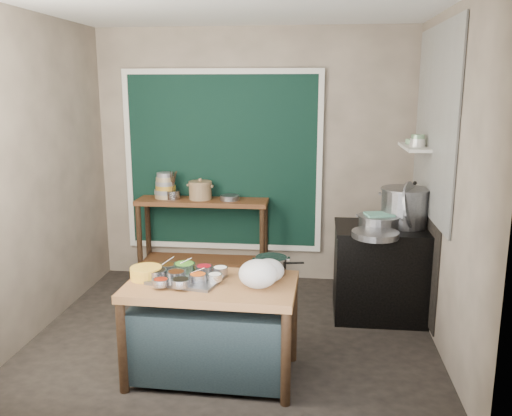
# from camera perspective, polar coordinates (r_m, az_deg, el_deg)

# --- Properties ---
(floor) EXTENTS (3.50, 3.00, 0.02)m
(floor) POSITION_cam_1_polar(r_m,az_deg,el_deg) (5.02, -2.25, -13.04)
(floor) COLOR #2C2621
(floor) RESTS_ON ground
(back_wall) EXTENTS (3.50, 0.02, 2.80)m
(back_wall) POSITION_cam_1_polar(r_m,az_deg,el_deg) (6.07, -0.22, 5.39)
(back_wall) COLOR gray
(back_wall) RESTS_ON floor
(left_wall) EXTENTS (0.02, 3.00, 2.80)m
(left_wall) POSITION_cam_1_polar(r_m,az_deg,el_deg) (5.16, -22.13, 3.18)
(left_wall) COLOR gray
(left_wall) RESTS_ON floor
(right_wall) EXTENTS (0.02, 3.00, 2.80)m
(right_wall) POSITION_cam_1_polar(r_m,az_deg,el_deg) (4.66, 19.54, 2.46)
(right_wall) COLOR gray
(right_wall) RESTS_ON floor
(ceiling) EXTENTS (3.50, 3.00, 0.02)m
(ceiling) POSITION_cam_1_polar(r_m,az_deg,el_deg) (4.57, -2.57, 20.74)
(ceiling) COLOR gray
(ceiling) RESTS_ON back_wall
(curtain_panel) EXTENTS (2.10, 0.02, 1.90)m
(curtain_panel) POSITION_cam_1_polar(r_m,az_deg,el_deg) (6.09, -3.55, 4.92)
(curtain_panel) COLOR black
(curtain_panel) RESTS_ON back_wall
(curtain_frame) EXTENTS (2.22, 0.03, 2.02)m
(curtain_frame) POSITION_cam_1_polar(r_m,az_deg,el_deg) (6.08, -3.56, 4.90)
(curtain_frame) COLOR beige
(curtain_frame) RESTS_ON back_wall
(tile_panel) EXTENTS (0.02, 1.70, 1.70)m
(tile_panel) POSITION_cam_1_polar(r_m,az_deg,el_deg) (5.14, 18.28, 8.50)
(tile_panel) COLOR #B2B2AA
(tile_panel) RESTS_ON right_wall
(soot_patch) EXTENTS (0.01, 1.30, 1.30)m
(soot_patch) POSITION_cam_1_polar(r_m,az_deg,el_deg) (5.43, 17.29, -3.61)
(soot_patch) COLOR black
(soot_patch) RESTS_ON right_wall
(wall_shelf) EXTENTS (0.22, 0.70, 0.03)m
(wall_shelf) POSITION_cam_1_polar(r_m,az_deg,el_deg) (5.43, 16.38, 6.16)
(wall_shelf) COLOR beige
(wall_shelf) RESTS_ON right_wall
(prep_table) EXTENTS (1.27, 0.75, 0.75)m
(prep_table) POSITION_cam_1_polar(r_m,az_deg,el_deg) (4.20, -4.63, -12.64)
(prep_table) COLOR brown
(prep_table) RESTS_ON floor
(back_counter) EXTENTS (1.45, 0.40, 0.95)m
(back_counter) POSITION_cam_1_polar(r_m,az_deg,el_deg) (6.12, -5.59, -3.45)
(back_counter) COLOR #553418
(back_counter) RESTS_ON floor
(stove_block) EXTENTS (0.90, 0.68, 0.85)m
(stove_block) POSITION_cam_1_polar(r_m,az_deg,el_deg) (5.35, 13.16, -6.67)
(stove_block) COLOR black
(stove_block) RESTS_ON floor
(stove_top) EXTENTS (0.92, 0.69, 0.03)m
(stove_top) POSITION_cam_1_polar(r_m,az_deg,el_deg) (5.23, 13.40, -2.11)
(stove_top) COLOR black
(stove_top) RESTS_ON stove_block
(condiment_tray) EXTENTS (0.58, 0.47, 0.02)m
(condiment_tray) POSITION_cam_1_polar(r_m,az_deg,el_deg) (4.11, -7.33, -7.44)
(condiment_tray) COLOR gray
(condiment_tray) RESTS_ON prep_table
(condiment_bowls) EXTENTS (0.59, 0.46, 0.07)m
(condiment_bowls) POSITION_cam_1_polar(r_m,az_deg,el_deg) (4.12, -7.64, -6.82)
(condiment_bowls) COLOR gray
(condiment_bowls) RESTS_ON condiment_tray
(yellow_basin) EXTENTS (0.27, 0.27, 0.09)m
(yellow_basin) POSITION_cam_1_polar(r_m,az_deg,el_deg) (4.19, -11.49, -6.71)
(yellow_basin) COLOR orange
(yellow_basin) RESTS_ON prep_table
(saucepan) EXTENTS (0.30, 0.30, 0.14)m
(saucepan) POSITION_cam_1_polar(r_m,az_deg,el_deg) (4.20, 1.61, -6.06)
(saucepan) COLOR gray
(saucepan) RESTS_ON prep_table
(plastic_bag_a) EXTENTS (0.34, 0.31, 0.21)m
(plastic_bag_a) POSITION_cam_1_polar(r_m,az_deg,el_deg) (3.90, 0.21, -6.96)
(plastic_bag_a) COLOR white
(plastic_bag_a) RESTS_ON prep_table
(plastic_bag_b) EXTENTS (0.29, 0.27, 0.18)m
(plastic_bag_b) POSITION_cam_1_polar(r_m,az_deg,el_deg) (4.03, 1.33, -6.59)
(plastic_bag_b) COLOR white
(plastic_bag_b) RESTS_ON prep_table
(bowl_stack) EXTENTS (0.26, 0.26, 0.29)m
(bowl_stack) POSITION_cam_1_polar(r_m,az_deg,el_deg) (6.12, -9.54, 2.21)
(bowl_stack) COLOR tan
(bowl_stack) RESTS_ON back_counter
(utensil_cup) EXTENTS (0.19, 0.19, 0.10)m
(utensil_cup) POSITION_cam_1_polar(r_m,az_deg,el_deg) (6.06, -8.71, 1.39)
(utensil_cup) COLOR gray
(utensil_cup) RESTS_ON back_counter
(ceramic_crock) EXTENTS (0.31, 0.31, 0.18)m
(ceramic_crock) POSITION_cam_1_polar(r_m,az_deg,el_deg) (6.01, -5.88, 1.78)
(ceramic_crock) COLOR brown
(ceramic_crock) RESTS_ON back_counter
(wide_bowl) EXTENTS (0.28, 0.28, 0.05)m
(wide_bowl) POSITION_cam_1_polar(r_m,az_deg,el_deg) (5.95, -2.77, 1.09)
(wide_bowl) COLOR gray
(wide_bowl) RESTS_ON back_counter
(stock_pot) EXTENTS (0.49, 0.49, 0.36)m
(stock_pot) POSITION_cam_1_polar(r_m,az_deg,el_deg) (5.27, 15.36, 0.09)
(stock_pot) COLOR gray
(stock_pot) RESTS_ON stove_top
(pot_lid) EXTENTS (0.29, 0.45, 0.44)m
(pot_lid) POSITION_cam_1_polar(r_m,az_deg,el_deg) (5.19, 16.02, 0.27)
(pot_lid) COLOR gray
(pot_lid) RESTS_ON stove_top
(steamer) EXTENTS (0.49, 0.49, 0.13)m
(steamer) POSITION_cam_1_polar(r_m,az_deg,el_deg) (5.13, 12.80, -1.46)
(steamer) COLOR gray
(steamer) RESTS_ON stove_top
(green_cloth) EXTENTS (0.28, 0.24, 0.02)m
(green_cloth) POSITION_cam_1_polar(r_m,az_deg,el_deg) (5.11, 12.84, -0.66)
(green_cloth) COLOR #54988A
(green_cloth) RESTS_ON steamer
(shallow_pan) EXTENTS (0.52, 0.52, 0.05)m
(shallow_pan) POSITION_cam_1_polar(r_m,az_deg,el_deg) (4.84, 12.44, -2.72)
(shallow_pan) COLOR gray
(shallow_pan) RESTS_ON stove_top
(shelf_bowl_stack) EXTENTS (0.14, 0.14, 0.11)m
(shelf_bowl_stack) POSITION_cam_1_polar(r_m,az_deg,el_deg) (5.33, 16.60, 6.77)
(shelf_bowl_stack) COLOR silver
(shelf_bowl_stack) RESTS_ON wall_shelf
(shelf_bowl_green) EXTENTS (0.16, 0.16, 0.05)m
(shelf_bowl_green) POSITION_cam_1_polar(r_m,az_deg,el_deg) (5.59, 16.12, 6.74)
(shelf_bowl_green) COLOR gray
(shelf_bowl_green) RESTS_ON wall_shelf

